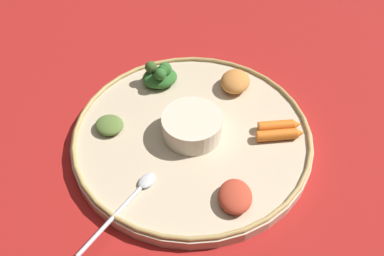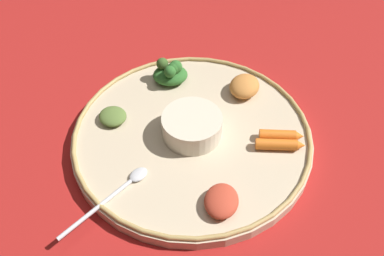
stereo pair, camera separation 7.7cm
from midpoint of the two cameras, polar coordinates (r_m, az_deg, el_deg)
ground_plane at (r=0.80m, az=-2.76°, el=-1.89°), size 2.40×2.40×0.00m
platter at (r=0.79m, az=-2.79°, el=-1.40°), size 0.44×0.44×0.02m
platter_rim at (r=0.78m, az=-2.83°, el=-0.75°), size 0.43×0.43×0.01m
center_bowl at (r=0.76m, az=-2.88°, el=0.22°), size 0.11×0.11×0.04m
spoon at (r=0.70m, az=-11.41°, el=-9.45°), size 0.05×0.18×0.01m
greens_pile at (r=0.87m, az=-6.83°, el=6.84°), size 0.09×0.09×0.05m
carrot_near_spoon at (r=0.77m, az=8.82°, el=-1.04°), size 0.08×0.06×0.02m
carrot_outer at (r=0.79m, az=8.78°, el=0.16°), size 0.08×0.05×0.02m
mound_berbere_red at (r=0.68m, az=2.50°, el=-9.24°), size 0.07×0.08×0.02m
mound_collards at (r=0.80m, az=-13.61°, el=0.23°), size 0.06×0.06×0.02m
mound_squash at (r=0.86m, az=3.18°, el=6.06°), size 0.06×0.07×0.03m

